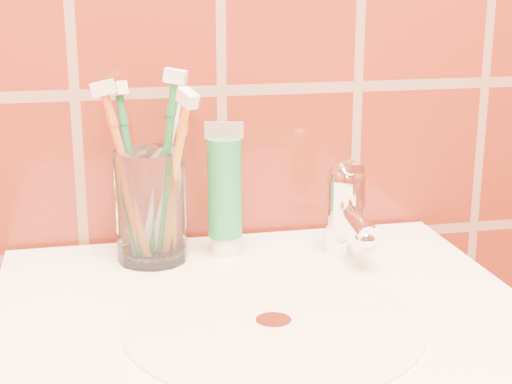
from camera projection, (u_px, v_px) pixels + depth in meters
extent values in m
cube|color=white|center=(262.00, 373.00, 0.85)|extent=(0.56, 0.46, 0.16)
cylinder|color=silver|center=(273.00, 323.00, 0.78)|extent=(0.30, 0.30, 0.00)
cylinder|color=white|center=(273.00, 321.00, 0.78)|extent=(0.04, 0.04, 0.00)
cylinder|color=white|center=(151.00, 206.00, 0.94)|extent=(0.09, 0.09, 0.14)
cylinder|color=white|center=(225.00, 244.00, 0.97)|extent=(0.04, 0.04, 0.02)
cylinder|color=#1C7635|center=(225.00, 188.00, 0.95)|extent=(0.04, 0.04, 0.12)
cube|color=beige|center=(224.00, 130.00, 0.93)|extent=(0.05, 0.01, 0.02)
cylinder|color=white|center=(345.00, 216.00, 0.97)|extent=(0.05, 0.05, 0.09)
sphere|color=white|center=(346.00, 179.00, 0.95)|extent=(0.05, 0.05, 0.05)
cylinder|color=white|center=(356.00, 219.00, 0.93)|extent=(0.02, 0.09, 0.03)
cube|color=white|center=(350.00, 167.00, 0.94)|extent=(0.02, 0.06, 0.01)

